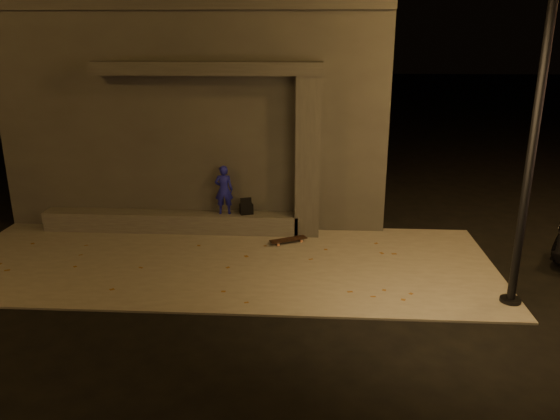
# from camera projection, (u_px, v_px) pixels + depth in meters

# --- Properties ---
(ground) EXTENTS (120.00, 120.00, 0.00)m
(ground) POSITION_uv_depth(u_px,v_px,m) (204.00, 309.00, 9.31)
(ground) COLOR black
(ground) RESTS_ON ground
(sidewalk) EXTENTS (11.00, 4.40, 0.04)m
(sidewalk) POSITION_uv_depth(u_px,v_px,m) (223.00, 262.00, 11.20)
(sidewalk) COLOR slate
(sidewalk) RESTS_ON ground
(building) EXTENTS (9.00, 5.10, 5.22)m
(building) POSITION_uv_depth(u_px,v_px,m) (210.00, 107.00, 14.74)
(building) COLOR #3D3A37
(building) RESTS_ON ground
(ledge) EXTENTS (6.00, 0.55, 0.45)m
(ledge) POSITION_uv_depth(u_px,v_px,m) (171.00, 221.00, 12.88)
(ledge) COLOR #4B4844
(ledge) RESTS_ON sidewalk
(column) EXTENTS (0.55, 0.55, 3.60)m
(column) POSITION_uv_depth(u_px,v_px,m) (308.00, 158.00, 12.21)
(column) COLOR #3D3A37
(column) RESTS_ON sidewalk
(canopy) EXTENTS (5.00, 0.70, 0.28)m
(canopy) POSITION_uv_depth(u_px,v_px,m) (208.00, 68.00, 11.79)
(canopy) COLOR #3D3A37
(canopy) RESTS_ON column
(skateboarder) EXTENTS (0.44, 0.31, 1.15)m
(skateboarder) POSITION_uv_depth(u_px,v_px,m) (224.00, 190.00, 12.56)
(skateboarder) COLOR #161895
(skateboarder) RESTS_ON ledge
(backpack) EXTENTS (0.34, 0.28, 0.41)m
(backpack) POSITION_uv_depth(u_px,v_px,m) (246.00, 208.00, 12.66)
(backpack) COLOR black
(backpack) RESTS_ON ledge
(skateboard) EXTENTS (0.85, 0.59, 0.09)m
(skateboard) POSITION_uv_depth(u_px,v_px,m) (288.00, 240.00, 12.14)
(skateboard) COLOR black
(skateboard) RESTS_ON sidewalk
(street_lamp_0) EXTENTS (0.36, 0.36, 6.63)m
(street_lamp_0) POSITION_uv_depth(u_px,v_px,m) (542.00, 81.00, 8.35)
(street_lamp_0) COLOR black
(street_lamp_0) RESTS_ON ground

